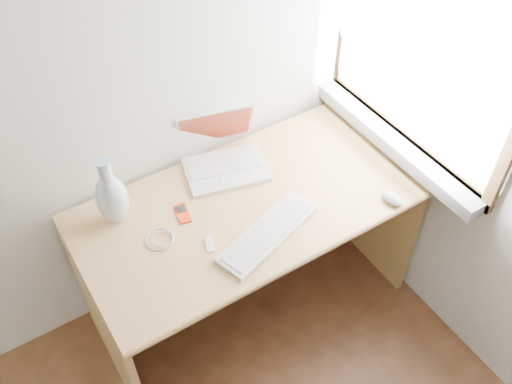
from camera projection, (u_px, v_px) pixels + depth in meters
window at (421, 37)px, 2.06m from camera, size 0.11×0.99×1.10m
desk at (240, 223)px, 2.45m from camera, size 1.37×0.68×0.72m
laptop at (220, 156)px, 2.36m from camera, size 0.38×0.35×0.22m
external_keyboard at (268, 233)px, 2.12m from camera, size 0.46×0.26×0.02m
mouse at (393, 198)px, 2.24m from camera, size 0.07×0.10×0.03m
ipod at (183, 214)px, 2.20m from camera, size 0.06×0.11×0.01m
cable_coil at (160, 239)px, 2.11m from camera, size 0.13×0.13×0.01m
remote at (210, 244)px, 2.10m from camera, size 0.05×0.08×0.01m
vase at (112, 197)px, 2.10m from camera, size 0.12×0.12×0.30m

